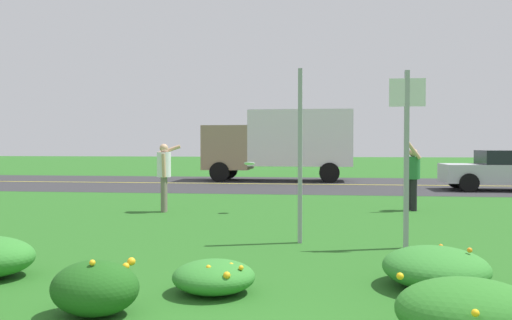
{
  "coord_description": "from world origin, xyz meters",
  "views": [
    {
      "loc": [
        1.07,
        -2.65,
        1.65
      ],
      "look_at": [
        -0.46,
        9.33,
        1.31
      ],
      "focal_mm": 37.61,
      "sensor_mm": 36.0,
      "label": 1
    }
  ],
  "objects_px": {
    "person_thrower_white_shirt": "(164,171)",
    "person_catcher_green_shirt": "(413,173)",
    "box_truck_tan": "(281,141)",
    "sign_post_near_path": "(300,156)",
    "frisbee_white": "(250,164)",
    "sign_post_by_roadside": "(407,142)",
    "car_silver_center_left": "(508,170)"
  },
  "relations": [
    {
      "from": "person_thrower_white_shirt",
      "to": "person_catcher_green_shirt",
      "type": "relative_size",
      "value": 0.95
    },
    {
      "from": "person_thrower_white_shirt",
      "to": "box_truck_tan",
      "type": "xyz_separation_m",
      "value": [
        1.94,
        11.71,
        0.8
      ]
    },
    {
      "from": "sign_post_near_path",
      "to": "person_catcher_green_shirt",
      "type": "height_order",
      "value": "sign_post_near_path"
    },
    {
      "from": "sign_post_near_path",
      "to": "frisbee_white",
      "type": "bearing_deg",
      "value": 109.94
    },
    {
      "from": "sign_post_by_roadside",
      "to": "person_thrower_white_shirt",
      "type": "distance_m",
      "value": 6.61
    },
    {
      "from": "person_thrower_white_shirt",
      "to": "person_catcher_green_shirt",
      "type": "distance_m",
      "value": 6.2
    },
    {
      "from": "box_truck_tan",
      "to": "frisbee_white",
      "type": "bearing_deg",
      "value": -89.16
    },
    {
      "from": "sign_post_near_path",
      "to": "box_truck_tan",
      "type": "relative_size",
      "value": 0.44
    },
    {
      "from": "person_catcher_green_shirt",
      "to": "box_truck_tan",
      "type": "xyz_separation_m",
      "value": [
        -4.17,
        10.68,
        0.87
      ]
    },
    {
      "from": "person_catcher_green_shirt",
      "to": "person_thrower_white_shirt",
      "type": "bearing_deg",
      "value": -170.43
    },
    {
      "from": "sign_post_by_roadside",
      "to": "person_thrower_white_shirt",
      "type": "relative_size",
      "value": 1.69
    },
    {
      "from": "person_thrower_white_shirt",
      "to": "person_catcher_green_shirt",
      "type": "bearing_deg",
      "value": 9.57
    },
    {
      "from": "person_thrower_white_shirt",
      "to": "sign_post_near_path",
      "type": "bearing_deg",
      "value": -46.95
    },
    {
      "from": "person_thrower_white_shirt",
      "to": "box_truck_tan",
      "type": "height_order",
      "value": "box_truck_tan"
    },
    {
      "from": "sign_post_by_roadside",
      "to": "box_truck_tan",
      "type": "height_order",
      "value": "box_truck_tan"
    },
    {
      "from": "person_thrower_white_shirt",
      "to": "car_silver_center_left",
      "type": "relative_size",
      "value": 0.37
    },
    {
      "from": "box_truck_tan",
      "to": "sign_post_near_path",
      "type": "bearing_deg",
      "value": -84.22
    },
    {
      "from": "sign_post_by_roadside",
      "to": "frisbee_white",
      "type": "height_order",
      "value": "sign_post_by_roadside"
    },
    {
      "from": "frisbee_white",
      "to": "box_truck_tan",
      "type": "bearing_deg",
      "value": 90.84
    },
    {
      "from": "frisbee_white",
      "to": "car_silver_center_left",
      "type": "relative_size",
      "value": 0.06
    },
    {
      "from": "person_catcher_green_shirt",
      "to": "box_truck_tan",
      "type": "height_order",
      "value": "box_truck_tan"
    },
    {
      "from": "sign_post_by_roadside",
      "to": "car_silver_center_left",
      "type": "relative_size",
      "value": 0.63
    },
    {
      "from": "sign_post_by_roadside",
      "to": "frisbee_white",
      "type": "relative_size",
      "value": 10.79
    },
    {
      "from": "frisbee_white",
      "to": "box_truck_tan",
      "type": "relative_size",
      "value": 0.04
    },
    {
      "from": "person_catcher_green_shirt",
      "to": "car_silver_center_left",
      "type": "xyz_separation_m",
      "value": [
        4.35,
        6.45,
        -0.2
      ]
    },
    {
      "from": "sign_post_near_path",
      "to": "person_thrower_white_shirt",
      "type": "distance_m",
      "value": 5.15
    },
    {
      "from": "sign_post_by_roadside",
      "to": "person_catcher_green_shirt",
      "type": "distance_m",
      "value": 5.19
    },
    {
      "from": "person_catcher_green_shirt",
      "to": "frisbee_white",
      "type": "xyz_separation_m",
      "value": [
        -4.0,
        -0.93,
        0.26
      ]
    },
    {
      "from": "sign_post_near_path",
      "to": "sign_post_by_roadside",
      "type": "bearing_deg",
      "value": -9.13
    },
    {
      "from": "car_silver_center_left",
      "to": "sign_post_near_path",
      "type": "bearing_deg",
      "value": -121.81
    },
    {
      "from": "sign_post_by_roadside",
      "to": "car_silver_center_left",
      "type": "bearing_deg",
      "value": 65.4
    },
    {
      "from": "person_catcher_green_shirt",
      "to": "sign_post_near_path",
      "type": "bearing_deg",
      "value": -118.64
    }
  ]
}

